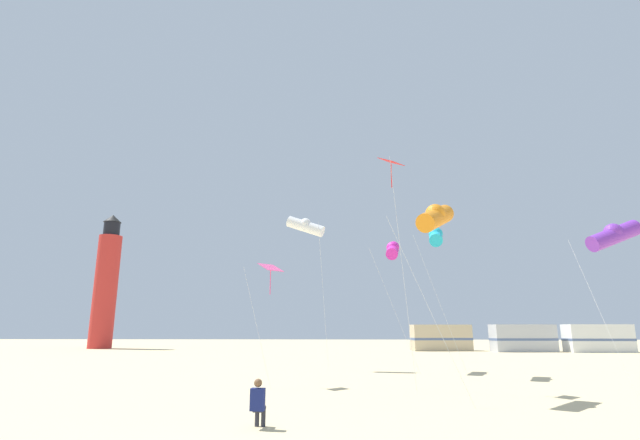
{
  "coord_description": "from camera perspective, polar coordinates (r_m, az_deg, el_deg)",
  "views": [
    {
      "loc": [
        2.33,
        -7.06,
        2.35
      ],
      "look_at": [
        1.69,
        9.07,
        6.15
      ],
      "focal_mm": 26.01,
      "sensor_mm": 36.0,
      "label": 1
    }
  ],
  "objects": [
    {
      "name": "kite_flyer_standing",
      "position": [
        12.26,
        -7.6,
        -21.29
      ],
      "size": [
        0.35,
        0.52,
        1.16
      ],
      "rotation": [
        0.0,
        0.0,
        3.08
      ],
      "color": "navy",
      "rests_on": "ground"
    },
    {
      "name": "kite_tube_magenta",
      "position": [
        28.32,
        8.94,
        -3.63
      ],
      "size": [
        2.58,
        2.8,
        7.7
      ],
      "color": "silver",
      "rests_on": "ground"
    },
    {
      "name": "kite_tube_violet",
      "position": [
        23.35,
        32.41,
        -1.56
      ],
      "size": [
        2.78,
        2.39,
        6.95
      ],
      "color": "silver",
      "rests_on": "ground"
    },
    {
      "name": "kite_diamond_scarlet",
      "position": [
        20.7,
        8.81,
        6.09
      ],
      "size": [
        1.28,
        1.28,
        9.75
      ],
      "color": "silver",
      "rests_on": "ground"
    },
    {
      "name": "kite_tube_orange",
      "position": [
        17.8,
        14.02,
        0.35
      ],
      "size": [
        2.84,
        3.14,
        7.12
      ],
      "color": "silver",
      "rests_on": "ground"
    },
    {
      "name": "kite_tube_cyan",
      "position": [
        26.13,
        14.06,
        -1.94
      ],
      "size": [
        2.32,
        2.71,
        7.99
      ],
      "color": "silver",
      "rests_on": "ground"
    },
    {
      "name": "kite_diamond_rainbow",
      "position": [
        20.9,
        -6.16,
        -6.26
      ],
      "size": [
        1.78,
        1.78,
        5.23
      ],
      "color": "silver",
      "rests_on": "ground"
    },
    {
      "name": "kite_tube_white",
      "position": [
        29.38,
        -1.79,
        -0.73
      ],
      "size": [
        2.7,
        2.28,
        9.41
      ],
      "color": "silver",
      "rests_on": "ground"
    },
    {
      "name": "lighthouse_distant",
      "position": [
        64.69,
        -24.84,
        -7.16
      ],
      "size": [
        2.8,
        2.8,
        16.8
      ],
      "color": "red",
      "rests_on": "ground"
    },
    {
      "name": "rv_van_tan",
      "position": [
        54.5,
        14.63,
        -13.84
      ],
      "size": [
        6.62,
        2.89,
        2.8
      ],
      "rotation": [
        0.0,
        0.0,
        0.09
      ],
      "color": "#C6B28C",
      "rests_on": "ground"
    },
    {
      "name": "rv_van_silver",
      "position": [
        54.94,
        23.68,
        -13.17
      ],
      "size": [
        6.57,
        2.74,
        2.8
      ],
      "rotation": [
        0.0,
        0.0,
        0.06
      ],
      "color": "#B7BABF",
      "rests_on": "ground"
    },
    {
      "name": "rv_van_white",
      "position": [
        57.18,
        31.01,
        -12.37
      ],
      "size": [
        6.47,
        2.43,
        2.8
      ],
      "rotation": [
        0.0,
        0.0,
        0.01
      ],
      "color": "white",
      "rests_on": "ground"
    }
  ]
}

